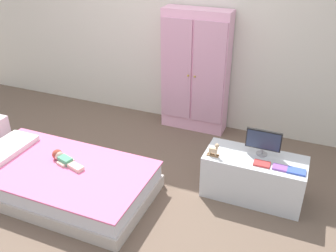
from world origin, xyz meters
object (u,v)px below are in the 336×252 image
at_px(rocking_horse_toy, 214,150).
at_px(book_blue, 296,171).
at_px(tv_monitor, 263,141).
at_px(book_purple, 280,168).
at_px(book_red, 262,164).
at_px(tv_stand, 253,177).
at_px(bed, 61,180).
at_px(wardrobe, 195,72).
at_px(doll, 62,158).

xyz_separation_m(rocking_horse_toy, book_blue, (0.71, 0.03, -0.06)).
xyz_separation_m(tv_monitor, book_blue, (0.32, -0.16, -0.13)).
bearing_deg(book_blue, rocking_horse_toy, -177.97).
bearing_deg(book_purple, tv_monitor, 138.80).
bearing_deg(book_red, tv_stand, 126.54).
height_order(bed, book_red, book_red).
relative_size(rocking_horse_toy, book_blue, 0.86).
distance_m(bed, wardrobe, 1.94).
bearing_deg(book_blue, bed, -164.89).
height_order(doll, tv_stand, tv_stand).
distance_m(bed, rocking_horse_toy, 1.45).
height_order(bed, rocking_horse_toy, rocking_horse_toy).
relative_size(book_red, book_purple, 1.14).
height_order(bed, tv_stand, tv_stand).
bearing_deg(book_blue, book_purple, 180.00).
bearing_deg(tv_stand, book_red, -53.46).
bearing_deg(wardrobe, doll, -114.99).
xyz_separation_m(tv_stand, book_blue, (0.35, -0.09, 0.22)).
bearing_deg(bed, book_purple, 16.14).
bearing_deg(book_blue, book_red, 180.00).
height_order(rocking_horse_toy, book_blue, rocking_horse_toy).
xyz_separation_m(tv_monitor, book_purple, (0.18, -0.16, -0.13)).
bearing_deg(doll, tv_stand, 17.76).
height_order(doll, book_purple, book_purple).
relative_size(bed, tv_stand, 1.90).
relative_size(book_purple, book_blue, 0.81).
height_order(rocking_horse_toy, book_red, rocking_horse_toy).
distance_m(rocking_horse_toy, book_red, 0.42).
distance_m(doll, wardrobe, 1.82).
height_order(book_red, book_blue, same).
height_order(doll, rocking_horse_toy, rocking_horse_toy).
distance_m(tv_stand, tv_monitor, 0.36).
distance_m(bed, book_blue, 2.11).
bearing_deg(tv_stand, rocking_horse_toy, -161.83).
bearing_deg(book_purple, rocking_horse_toy, -177.49).
xyz_separation_m(wardrobe, tv_stand, (0.94, -1.07, -0.51)).
bearing_deg(book_red, doll, -165.61).
bearing_deg(book_red, tv_monitor, 100.73).
bearing_deg(wardrobe, book_blue, -41.83).
xyz_separation_m(doll, tv_stand, (1.69, 0.54, -0.11)).
distance_m(wardrobe, rocking_horse_toy, 1.34).
height_order(tv_monitor, book_red, tv_monitor).
bearing_deg(wardrobe, tv_monitor, -45.62).
distance_m(tv_stand, book_purple, 0.32).
height_order(doll, tv_monitor, tv_monitor).
relative_size(tv_monitor, book_red, 2.22).
relative_size(bed, book_purple, 13.86).
bearing_deg(doll, wardrobe, 65.01).
relative_size(bed, tv_monitor, 5.51).
relative_size(tv_monitor, book_blue, 2.03).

